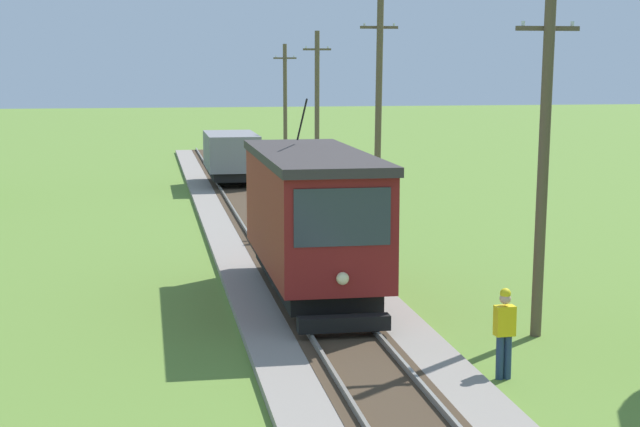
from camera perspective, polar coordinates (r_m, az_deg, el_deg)
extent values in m
cube|color=maroon|center=(25.55, -0.46, 0.09)|extent=(2.50, 8.00, 2.60)
cube|color=#383333|center=(25.38, -0.46, 3.24)|extent=(2.60, 8.32, 0.22)
cube|color=black|center=(25.83, -0.45, -3.38)|extent=(2.10, 7.04, 0.44)
cube|color=#2D3842|center=(21.57, 1.27, -0.21)|extent=(2.10, 0.03, 1.25)
cube|color=#2D3842|center=(25.73, 2.32, 0.96)|extent=(0.02, 6.72, 1.04)
sphere|color=#F4EAB2|center=(21.77, 1.28, -3.66)|extent=(0.28, 0.28, 0.28)
cylinder|color=black|center=(26.90, -1.02, 5.26)|extent=(0.05, 1.67, 1.19)
cube|color=black|center=(21.85, 1.34, -6.18)|extent=(2.00, 0.36, 0.32)
cylinder|color=black|center=(23.67, 0.43, -4.48)|extent=(1.54, 0.80, 0.80)
cylinder|color=black|center=(28.00, -1.20, -2.45)|extent=(1.54, 0.80, 0.80)
cube|color=slate|center=(49.52, -5.01, 3.52)|extent=(2.40, 5.20, 1.70)
cube|color=black|center=(49.63, -4.99, 2.28)|extent=(2.02, 4.78, 0.38)
cylinder|color=black|center=(48.08, -4.84, 2.08)|extent=(1.54, 0.76, 0.76)
cylinder|color=black|center=(51.17, -5.14, 2.46)|extent=(1.54, 0.76, 0.76)
cylinder|color=brown|center=(22.47, 12.41, 2.66)|extent=(0.24, 0.51, 7.66)
cube|color=brown|center=(22.37, 12.65, 10.09)|extent=(1.40, 0.10, 0.10)
cylinder|color=silver|center=(22.17, 11.32, 10.41)|extent=(0.08, 0.08, 0.10)
cylinder|color=silver|center=(22.59, 13.97, 10.29)|extent=(0.08, 0.08, 0.10)
cylinder|color=brown|center=(37.49, 3.29, 5.57)|extent=(0.24, 0.65, 8.28)
cube|color=brown|center=(37.47, 3.34, 10.38)|extent=(1.40, 0.10, 0.10)
cylinder|color=silver|center=(37.35, 2.50, 10.54)|extent=(0.08, 0.08, 0.10)
cylinder|color=silver|center=(37.60, 4.17, 10.52)|extent=(0.08, 0.08, 0.10)
cylinder|color=brown|center=(50.74, -0.17, 5.94)|extent=(0.24, 0.33, 7.57)
cube|color=brown|center=(50.70, -0.17, 9.19)|extent=(1.40, 0.10, 0.10)
cylinder|color=silver|center=(50.61, -0.79, 9.30)|extent=(0.08, 0.08, 0.10)
cylinder|color=silver|center=(50.79, 0.45, 9.30)|extent=(0.08, 0.08, 0.10)
cylinder|color=brown|center=(62.25, -1.97, 6.20)|extent=(0.24, 0.34, 7.14)
cube|color=brown|center=(62.20, -1.98, 8.70)|extent=(1.40, 0.10, 0.10)
cylinder|color=silver|center=(62.13, -2.49, 8.79)|extent=(0.08, 0.08, 0.10)
cylinder|color=silver|center=(62.28, -1.47, 8.79)|extent=(0.08, 0.08, 0.10)
cylinder|color=navy|center=(20.01, 10.47, -7.91)|extent=(0.15, 0.15, 0.86)
cylinder|color=navy|center=(19.95, 10.05, -7.95)|extent=(0.15, 0.15, 0.86)
cube|color=yellow|center=(19.79, 10.32, -5.93)|extent=(0.39, 0.26, 0.58)
sphere|color=tan|center=(19.69, 10.35, -4.72)|extent=(0.22, 0.22, 0.22)
sphere|color=yellow|center=(19.66, 10.36, -4.43)|extent=(0.21, 0.21, 0.21)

